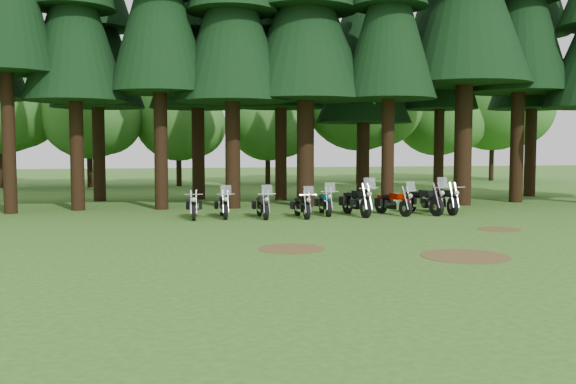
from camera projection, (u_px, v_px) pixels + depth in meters
The scene contains 26 objects.
ground at pixel (373, 235), 19.65m from camera, with size 120.00×120.00×0.00m, color #2C5F18.
pine_back_1 at pixel (96, 2), 31.09m from camera, with size 4.52×4.52×16.22m.
pine_back_2 at pixel (197, 5), 32.13m from camera, with size 4.85×4.85×16.30m.
pine_back_3 at pixel (281, 4), 31.51m from camera, with size 4.35×4.35×16.20m.
pine_back_4 at pixel (364, 38), 32.80m from camera, with size 4.94×4.94×13.78m.
pine_back_5 at pixel (441, 9), 33.13m from camera, with size 3.94×3.94×16.33m.
pine_back_6 at pixel (534, 10), 34.11m from camera, with size 4.59×4.59×16.58m.
decid_1 at pixel (4, 97), 41.17m from camera, with size 7.91×7.69×9.88m.
decid_2 at pixel (93, 111), 41.39m from camera, with size 6.72×6.53×8.40m.
decid_3 at pixel (183, 119), 42.92m from camera, with size 6.12×5.95×7.65m.
decid_4 at pixel (272, 122), 45.36m from camera, with size 5.93×5.76×7.41m.
decid_5 at pixel (365, 97), 45.99m from camera, with size 8.45×8.21×10.56m.
decid_6 at pixel (442, 113), 48.65m from camera, with size 7.06×6.86×8.82m.
decid_7 at pixel (499, 100), 49.33m from camera, with size 8.44×8.20×10.55m.
dirt_patch_0 at pixel (291, 249), 17.10m from camera, with size 1.80×1.80×0.01m, color #4C3D1E.
dirt_patch_1 at pixel (499, 229), 21.05m from camera, with size 1.40×1.40×0.01m, color #4C3D1E.
dirt_patch_2 at pixel (465, 256), 15.95m from camera, with size 2.20×2.20×0.01m, color #4C3D1E.
motorcycle_0 at pixel (194, 207), 24.17m from camera, with size 0.34×2.07×0.84m.
motorcycle_1 at pixel (224, 206), 24.45m from camera, with size 0.39×2.07×1.30m.
motorcycle_2 at pixel (263, 206), 24.36m from camera, with size 0.39×2.08×1.32m.
motorcycle_3 at pixel (302, 207), 24.45m from camera, with size 0.38×2.01×1.26m.
motorcycle_4 at pixel (325, 204), 25.43m from camera, with size 0.46×2.13×1.34m.
motorcycle_5 at pixel (356, 202), 25.12m from camera, with size 0.62×2.48×1.55m.
motorcycle_6 at pixel (393, 203), 25.37m from camera, with size 0.94×2.16×1.38m.
motorcycle_7 at pixel (423, 201), 25.68m from camera, with size 0.91×2.43×1.54m.
motorcycle_8 at pixel (443, 201), 25.99m from camera, with size 0.36×2.38×0.97m.
Camera 1 is at (-6.51, -18.57, 2.76)m, focal length 40.00 mm.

